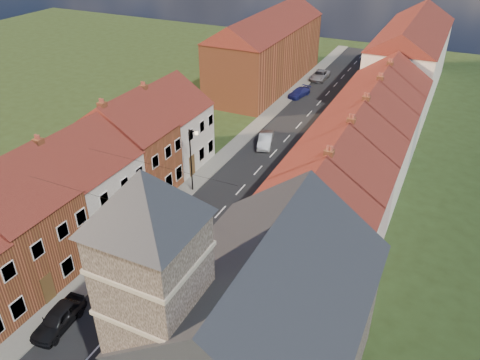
# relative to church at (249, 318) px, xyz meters

# --- Properties ---
(road) EXTENTS (7.00, 90.00, 0.02)m
(road) POSITION_rel_church_xyz_m (-9.36, 26.68, -5.87)
(road) COLOR black
(road) RESTS_ON ground
(pavement_left) EXTENTS (1.80, 90.00, 0.12)m
(pavement_left) POSITION_rel_church_xyz_m (-13.76, 26.68, -5.82)
(pavement_left) COLOR gray
(pavement_left) RESTS_ON ground
(pavement_right) EXTENTS (1.80, 90.00, 0.12)m
(pavement_right) POSITION_rel_church_xyz_m (-4.96, 26.68, -5.82)
(pavement_right) COLOR gray
(pavement_right) RESTS_ON ground
(church) EXTENTS (11.25, 14.25, 15.20)m
(church) POSITION_rel_church_xyz_m (0.00, 0.00, 0.00)
(church) COLOR #2A221E
(church) RESTS_ON ground
(cottage_r_tudor) EXTENTS (8.30, 5.20, 9.00)m
(cottage_r_tudor) POSITION_rel_church_xyz_m (-0.09, 9.37, -1.41)
(cottage_r_tudor) COLOR white
(cottage_r_tudor) RESTS_ON ground
(cottage_r_white_near) EXTENTS (8.30, 6.00, 9.00)m
(cottage_r_white_near) POSITION_rel_church_xyz_m (-0.06, 14.77, -1.40)
(cottage_r_white_near) COLOR #FED4C9
(cottage_r_white_near) RESTS_ON ground
(cottage_r_cream_mid) EXTENTS (8.30, 5.20, 9.00)m
(cottage_r_cream_mid) POSITION_rel_church_xyz_m (-0.06, 20.17, -1.40)
(cottage_r_cream_mid) COLOR white
(cottage_r_cream_mid) RESTS_ON ground
(cottage_r_pink) EXTENTS (8.30, 6.00, 9.00)m
(cottage_r_pink) POSITION_rel_church_xyz_m (-0.06, 25.57, -1.40)
(cottage_r_pink) COLOR white
(cottage_r_pink) RESTS_ON ground
(cottage_r_white_far) EXTENTS (8.30, 5.20, 9.00)m
(cottage_r_white_far) POSITION_rel_church_xyz_m (-0.06, 30.97, -1.40)
(cottage_r_white_far) COLOR beige
(cottage_r_white_far) RESTS_ON ground
(cottage_r_cream_far) EXTENTS (8.30, 6.00, 9.00)m
(cottage_r_cream_far) POSITION_rel_church_xyz_m (-0.06, 36.37, -1.40)
(cottage_r_cream_far) COLOR white
(cottage_r_cream_far) RESTS_ON ground
(cottage_l_cream) EXTENTS (8.30, 6.30, 9.10)m
(cottage_l_cream) POSITION_rel_church_xyz_m (-18.66, 2.22, -1.35)
(cottage_l_cream) COLOR brown
(cottage_l_cream) RESTS_ON ground
(cottage_l_white) EXTENTS (8.30, 6.90, 8.80)m
(cottage_l_white) POSITION_rel_church_xyz_m (-18.66, 8.62, -1.51)
(cottage_l_white) COLOR beige
(cottage_l_white) RESTS_ON ground
(cottage_l_brick_mid) EXTENTS (8.30, 5.70, 9.10)m
(cottage_l_brick_mid) POSITION_rel_church_xyz_m (-18.66, 14.72, -1.35)
(cottage_l_brick_mid) COLOR brown
(cottage_l_brick_mid) RESTS_ON ground
(cottage_l_pink) EXTENTS (8.30, 6.30, 8.80)m
(cottage_l_pink) POSITION_rel_church_xyz_m (-18.66, 20.52, -1.51)
(cottage_l_pink) COLOR beige
(cottage_l_pink) RESTS_ON ground
(block_right_far) EXTENTS (8.30, 24.20, 10.50)m
(block_right_far) POSITION_rel_church_xyz_m (-0.06, 51.68, -0.58)
(block_right_far) COLOR white
(block_right_far) RESTS_ON ground
(block_left_far) EXTENTS (8.30, 24.20, 10.50)m
(block_left_far) POSITION_rel_church_xyz_m (-18.66, 46.68, -0.58)
(block_left_far) COLOR brown
(block_left_far) RESTS_ON ground
(lamppost) EXTENTS (0.88, 0.15, 6.00)m
(lamppost) POSITION_rel_church_xyz_m (-13.17, 16.68, -2.34)
(lamppost) COLOR black
(lamppost) RESTS_ON pavement_left
(car_near) EXTENTS (1.96, 4.09, 1.35)m
(car_near) POSITION_rel_church_xyz_m (-12.56, -0.65, -5.20)
(car_near) COLOR black
(car_near) RESTS_ON ground
(car_mid) EXTENTS (2.45, 4.25, 1.32)m
(car_mid) POSITION_rel_church_xyz_m (-10.86, 28.07, -5.21)
(car_mid) COLOR #A3A7AB
(car_mid) RESTS_ON ground
(car_far) EXTENTS (2.48, 4.19, 1.14)m
(car_far) POSITION_rel_church_xyz_m (-12.56, 43.80, -5.31)
(car_far) COLOR navy
(car_far) RESTS_ON ground
(car_distant) EXTENTS (2.23, 4.67, 1.29)m
(car_distant) POSITION_rel_church_xyz_m (-12.19, 51.92, -5.23)
(car_distant) COLOR #9C9DA3
(car_distant) RESTS_ON ground
(pedestrian_right) EXTENTS (1.10, 0.95, 1.93)m
(pedestrian_right) POSITION_rel_church_xyz_m (-4.55, 14.12, -4.79)
(pedestrian_right) COLOR black
(pedestrian_right) RESTS_ON pavement_right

